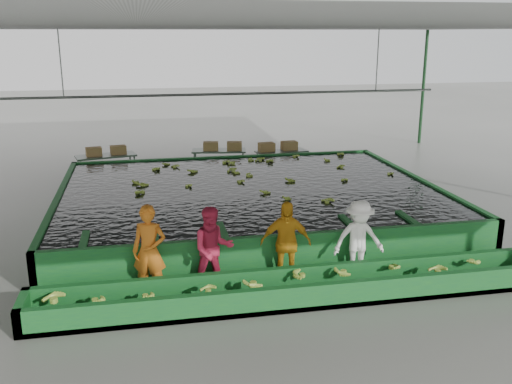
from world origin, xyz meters
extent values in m
plane|color=slate|center=(0.00, 0.00, 0.00)|extent=(80.00, 80.00, 0.00)
cube|color=gray|center=(0.00, 0.00, 5.00)|extent=(20.00, 22.00, 0.04)
cube|color=black|center=(0.00, 1.50, 0.85)|extent=(9.70, 7.70, 0.00)
cylinder|color=#59605B|center=(0.00, 5.00, 3.00)|extent=(0.08, 0.08, 14.00)
cylinder|color=#59605B|center=(-5.00, 5.00, 4.00)|extent=(0.04, 0.04, 2.00)
cylinder|color=#59605B|center=(5.00, 5.00, 4.00)|extent=(0.04, 0.04, 2.00)
imported|color=#BD6016|center=(-2.73, -2.80, 0.90)|extent=(0.75, 0.61, 1.79)
imported|color=#BA2140|center=(-1.52, -2.80, 0.84)|extent=(0.85, 0.67, 1.69)
imported|color=orange|center=(-0.07, -2.80, 0.86)|extent=(1.06, 0.57, 1.72)
imported|color=white|center=(1.47, -2.80, 0.82)|extent=(1.08, 0.64, 1.65)
camera|label=1|loc=(-2.75, -13.08, 4.89)|focal=40.00mm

